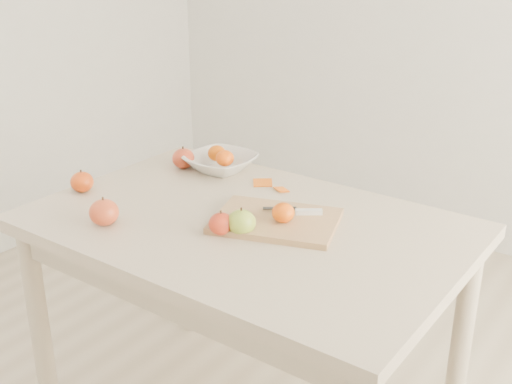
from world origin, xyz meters
The scene contains 14 objects.
table centered at (0.00, 0.00, 0.65)m, with size 1.20×0.80×0.75m.
cutting_board centered at (0.08, 0.03, 0.76)m, with size 0.33×0.24×0.02m, color tan.
board_tangerine centered at (0.11, 0.02, 0.80)m, with size 0.06×0.06×0.05m, color #CE5D07.
fruit_bowl centered at (-0.31, 0.28, 0.78)m, with size 0.23×0.23×0.06m, color silver.
bowl_tangerine_near centered at (-0.34, 0.29, 0.80)m, with size 0.06×0.06×0.05m, color #CF6107.
bowl_tangerine_far centered at (-0.28, 0.26, 0.80)m, with size 0.06×0.06×0.05m, color #D65807.
orange_peel_a centered at (-0.12, 0.25, 0.75)m, with size 0.06×0.04×0.00m, color #C9550E.
orange_peel_b centered at (-0.04, 0.24, 0.75)m, with size 0.04×0.04×0.00m, color #E15F0F.
paring_knife centered at (0.13, 0.10, 0.78)m, with size 0.16×0.09×0.01m.
apple_green centered at (0.04, -0.08, 0.78)m, with size 0.08×0.08×0.07m, color olive.
apple_red_c centered at (-0.30, -0.25, 0.79)m, with size 0.08×0.08×0.07m, color #A40D12.
apple_red_e centered at (0.00, -0.11, 0.78)m, with size 0.07×0.07×0.06m, color #940E08.
apple_red_d centered at (-0.54, -0.12, 0.78)m, with size 0.07×0.07×0.06m, color #901303.
apple_red_a centered at (-0.43, 0.22, 0.78)m, with size 0.08×0.08×0.07m, color #99020E.
Camera 1 is at (0.98, -1.30, 1.50)m, focal length 45.00 mm.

